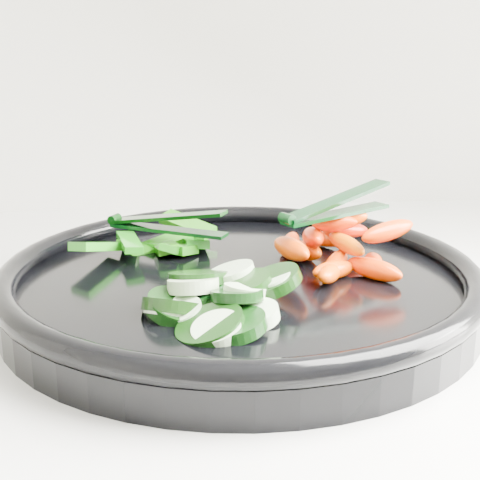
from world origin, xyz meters
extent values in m
cylinder|color=black|center=(-0.49, 1.65, 0.94)|extent=(0.43, 0.43, 0.02)
torus|color=black|center=(-0.49, 1.65, 0.96)|extent=(0.44, 0.44, 0.02)
cylinder|color=black|center=(-0.52, 1.55, 0.96)|extent=(0.06, 0.06, 0.03)
cylinder|color=beige|center=(-0.51, 1.54, 0.96)|extent=(0.04, 0.04, 0.02)
cylinder|color=black|center=(-0.54, 1.58, 0.96)|extent=(0.05, 0.05, 0.03)
cylinder|color=#D6F5C4|center=(-0.54, 1.58, 0.96)|extent=(0.04, 0.04, 0.03)
cylinder|color=black|center=(-0.54, 1.58, 0.96)|extent=(0.06, 0.06, 0.03)
cylinder|color=#D8F6C5|center=(-0.53, 1.58, 0.96)|extent=(0.03, 0.03, 0.02)
cylinder|color=black|center=(-0.50, 1.55, 0.96)|extent=(0.06, 0.06, 0.02)
cylinder|color=#D9EFBF|center=(-0.49, 1.56, 0.96)|extent=(0.05, 0.05, 0.02)
cylinder|color=black|center=(-0.53, 1.60, 0.96)|extent=(0.05, 0.05, 0.02)
cylinder|color=beige|center=(-0.51, 1.62, 0.96)|extent=(0.04, 0.04, 0.02)
cylinder|color=black|center=(-0.54, 1.59, 0.96)|extent=(0.07, 0.07, 0.02)
cylinder|color=#B2CEA5|center=(-0.54, 1.58, 0.96)|extent=(0.04, 0.04, 0.01)
cylinder|color=black|center=(-0.53, 1.59, 0.96)|extent=(0.05, 0.05, 0.02)
cylinder|color=beige|center=(-0.54, 1.57, 0.96)|extent=(0.04, 0.04, 0.02)
cylinder|color=black|center=(-0.47, 1.60, 0.97)|extent=(0.05, 0.05, 0.03)
cylinder|color=#D4F0C0|center=(-0.47, 1.59, 0.97)|extent=(0.04, 0.04, 0.02)
cylinder|color=black|center=(-0.52, 1.61, 0.97)|extent=(0.05, 0.05, 0.02)
cylinder|color=beige|center=(-0.53, 1.59, 0.97)|extent=(0.04, 0.04, 0.02)
cylinder|color=black|center=(-0.49, 1.59, 0.97)|extent=(0.05, 0.05, 0.02)
cylinder|color=beige|center=(-0.50, 1.62, 0.97)|extent=(0.04, 0.04, 0.02)
cylinder|color=black|center=(-0.50, 1.57, 0.97)|extent=(0.04, 0.04, 0.02)
cylinder|color=beige|center=(-0.49, 1.58, 0.97)|extent=(0.04, 0.04, 0.01)
ellipsoid|color=#DC3200|center=(-0.41, 1.65, 0.96)|extent=(0.04, 0.05, 0.03)
ellipsoid|color=#F33C00|center=(-0.42, 1.64, 0.96)|extent=(0.05, 0.04, 0.02)
ellipsoid|color=#ED3800|center=(-0.38, 1.63, 0.96)|extent=(0.05, 0.05, 0.02)
ellipsoid|color=#EF1100|center=(-0.44, 1.69, 0.96)|extent=(0.03, 0.05, 0.03)
ellipsoid|color=#E75700|center=(-0.38, 1.65, 0.96)|extent=(0.02, 0.05, 0.02)
ellipsoid|color=#F94A00|center=(-0.43, 1.69, 0.96)|extent=(0.03, 0.05, 0.02)
ellipsoid|color=#FF4400|center=(-0.42, 1.63, 0.96)|extent=(0.04, 0.04, 0.02)
ellipsoid|color=#F95D00|center=(-0.40, 1.72, 0.96)|extent=(0.04, 0.04, 0.02)
ellipsoid|color=#EE3600|center=(-0.44, 1.71, 0.96)|extent=(0.03, 0.05, 0.02)
ellipsoid|color=#FF2D00|center=(-0.45, 1.65, 0.98)|extent=(0.03, 0.06, 0.02)
ellipsoid|color=#EA3600|center=(-0.40, 1.71, 0.98)|extent=(0.02, 0.05, 0.03)
ellipsoid|color=#F82300|center=(-0.42, 1.68, 0.98)|extent=(0.02, 0.05, 0.03)
ellipsoid|color=#EB5B00|center=(-0.40, 1.66, 0.98)|extent=(0.03, 0.05, 0.02)
ellipsoid|color=#F91400|center=(-0.39, 1.70, 0.98)|extent=(0.04, 0.03, 0.02)
ellipsoid|color=#FF5C00|center=(-0.40, 1.68, 0.99)|extent=(0.04, 0.02, 0.02)
ellipsoid|color=red|center=(-0.41, 1.67, 0.99)|extent=(0.04, 0.02, 0.02)
ellipsoid|color=#FA4D00|center=(-0.37, 1.64, 0.99)|extent=(0.05, 0.04, 0.02)
cube|color=#1D6209|center=(-0.55, 1.73, 0.96)|extent=(0.03, 0.06, 0.02)
cube|color=#16730B|center=(-0.54, 1.72, 0.96)|extent=(0.03, 0.05, 0.02)
cube|color=#136109|center=(-0.52, 1.74, 0.96)|extent=(0.03, 0.06, 0.02)
cube|color=#096609|center=(-0.54, 1.72, 0.96)|extent=(0.05, 0.05, 0.02)
cube|color=#0B6809|center=(-0.55, 1.73, 0.96)|extent=(0.06, 0.04, 0.02)
cube|color=#1D6209|center=(-0.58, 1.74, 0.96)|extent=(0.02, 0.06, 0.02)
cube|color=#0A6B0F|center=(-0.60, 1.70, 0.97)|extent=(0.04, 0.05, 0.02)
cube|color=#146409|center=(-0.58, 1.71, 0.97)|extent=(0.03, 0.05, 0.01)
cube|color=#226D0A|center=(-0.52, 1.76, 0.97)|extent=(0.05, 0.05, 0.02)
cylinder|color=black|center=(-0.45, 1.64, 1.00)|extent=(0.01, 0.01, 0.01)
cube|color=black|center=(-0.41, 1.67, 1.00)|extent=(0.10, 0.07, 0.00)
cube|color=black|center=(-0.41, 1.67, 1.01)|extent=(0.10, 0.07, 0.02)
cylinder|color=black|center=(-0.59, 1.75, 0.98)|extent=(0.01, 0.01, 0.01)
cube|color=black|center=(-0.54, 1.73, 0.97)|extent=(0.10, 0.07, 0.00)
cube|color=black|center=(-0.54, 1.73, 0.99)|extent=(0.10, 0.07, 0.02)
camera|label=1|loc=(-0.54, 1.15, 1.13)|focal=50.00mm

